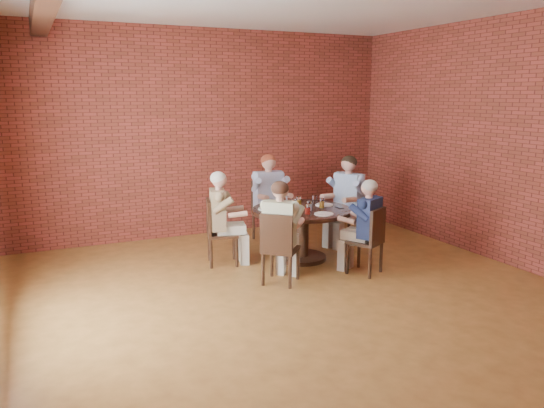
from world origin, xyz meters
name	(u,v)px	position (x,y,z in m)	size (l,w,h in m)	color
floor	(305,303)	(0.00, 0.00, 0.00)	(7.00, 7.00, 0.00)	#9F6B31
wall_back	(207,134)	(0.00, 3.50, 1.70)	(7.00, 7.00, 0.00)	maroon
wall_right	(522,143)	(3.25, 0.00, 1.70)	(7.00, 7.00, 0.00)	maroon
dining_table	(302,224)	(0.74, 1.49, 0.53)	(1.41, 1.41, 0.75)	#331C11
chair_a	(349,211)	(1.83, 1.94, 0.53)	(0.60, 0.60, 0.98)	#331C11
diner_a	(346,201)	(1.75, 1.90, 0.70)	(0.57, 0.70, 1.40)	#3A5E99
chair_b	(267,208)	(0.74, 2.69, 0.52)	(0.46, 0.46, 0.97)	#331C11
diner_b	(270,198)	(0.74, 2.59, 0.70)	(0.57, 0.70, 1.40)	#98A1C1
chair_c	(217,229)	(-0.44, 1.79, 0.50)	(0.50, 0.50, 0.92)	#331C11
diner_c	(222,219)	(-0.36, 1.77, 0.65)	(0.51, 0.63, 1.31)	brown
chair_d	(279,246)	(-0.01, 0.69, 0.50)	(0.58, 0.58, 0.92)	#331C11
diner_d	(281,233)	(0.05, 0.75, 0.65)	(0.51, 0.63, 1.30)	#C0B297
chair_e	(370,238)	(1.25, 0.54, 0.49)	(0.53, 0.53, 0.90)	#331C11
diner_e	(365,227)	(1.21, 0.61, 0.63)	(0.48, 0.60, 1.26)	#192448
plate_a	(324,205)	(1.14, 1.55, 0.76)	(0.26, 0.26, 0.01)	white
plate_b	(280,203)	(0.59, 1.91, 0.76)	(0.26, 0.26, 0.01)	white
plate_c	(267,209)	(0.27, 1.65, 0.76)	(0.26, 0.26, 0.01)	white
plate_d	(324,214)	(0.83, 1.03, 0.76)	(0.26, 0.26, 0.01)	white
glass_a	(315,200)	(1.03, 1.64, 0.82)	(0.07, 0.07, 0.14)	white
glass_b	(299,201)	(0.78, 1.67, 0.82)	(0.07, 0.07, 0.14)	white
glass_c	(286,201)	(0.62, 1.77, 0.82)	(0.07, 0.07, 0.14)	white
glass_d	(294,204)	(0.64, 1.54, 0.82)	(0.07, 0.07, 0.14)	white
glass_e	(290,208)	(0.45, 1.29, 0.82)	(0.07, 0.07, 0.14)	white
glass_f	(308,209)	(0.64, 1.15, 0.82)	(0.07, 0.07, 0.14)	white
glass_g	(309,206)	(0.77, 1.33, 0.82)	(0.07, 0.07, 0.14)	white
glass_h	(322,203)	(1.02, 1.42, 0.82)	(0.07, 0.07, 0.14)	white
smartphone	(339,207)	(1.25, 1.32, 0.75)	(0.07, 0.13, 0.01)	black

